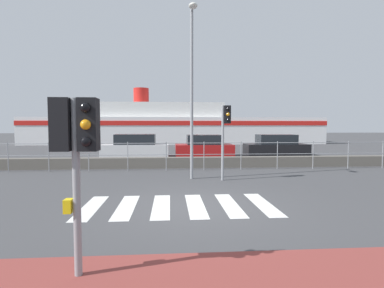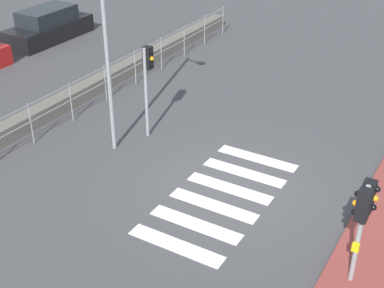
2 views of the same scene
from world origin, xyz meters
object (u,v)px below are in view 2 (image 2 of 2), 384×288
Objects in this scene: parked_car_black at (49,26)px; streetlamp at (108,17)px; traffic_light_near at (364,210)px; traffic_light_far at (148,72)px.

streetlamp is at bearing -126.20° from parked_car_black.
streetlamp reaches higher than traffic_light_near.
traffic_light_near is at bearing -105.23° from streetlamp.
traffic_light_far is 10.89m from parked_car_black.
traffic_light_near is 18.85m from parked_car_black.
traffic_light_near is 0.86× the size of traffic_light_far.
traffic_light_far reaches higher than traffic_light_near.
traffic_light_far is (3.33, 7.32, 0.20)m from traffic_light_near.
streetlamp is (2.07, 7.60, 2.13)m from traffic_light_near.
parked_car_black is at bearing 53.80° from streetlamp.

